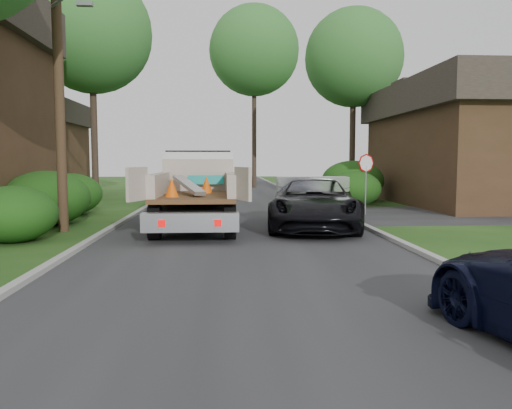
{
  "coord_description": "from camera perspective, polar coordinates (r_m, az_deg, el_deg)",
  "views": [
    {
      "loc": [
        -0.53,
        -10.75,
        2.19
      ],
      "look_at": [
        0.21,
        0.56,
        1.2
      ],
      "focal_mm": 35.0,
      "sensor_mm": 36.0,
      "label": 1
    }
  ],
  "objects": [
    {
      "name": "ground",
      "position": [
        10.98,
        -0.91,
        -6.51
      ],
      "size": [
        120.0,
        120.0,
        0.0
      ],
      "primitive_type": "plane",
      "color": "#1B4213",
      "rests_on": "ground"
    },
    {
      "name": "road",
      "position": [
        20.87,
        -2.28,
        -1.01
      ],
      "size": [
        8.0,
        90.0,
        0.02
      ],
      "primitive_type": "cube",
      "color": "#28282B",
      "rests_on": "ground"
    },
    {
      "name": "curb_left",
      "position": [
        21.16,
        -13.45,
        -0.92
      ],
      "size": [
        0.2,
        90.0,
        0.12
      ],
      "primitive_type": "cube",
      "color": "#9E9E99",
      "rests_on": "ground"
    },
    {
      "name": "curb_right",
      "position": [
        21.37,
        8.78,
        -0.78
      ],
      "size": [
        0.2,
        90.0,
        0.12
      ],
      "primitive_type": "cube",
      "color": "#9E9E99",
      "rests_on": "ground"
    },
    {
      "name": "stop_sign",
      "position": [
        20.57,
        12.45,
        3.73
      ],
      "size": [
        0.71,
        0.32,
        2.48
      ],
      "color": "slate",
      "rests_on": "ground"
    },
    {
      "name": "utility_pole",
      "position": [
        16.76,
        -21.63,
        14.91
      ],
      "size": [
        2.42,
        1.25,
        10.0
      ],
      "color": "#382619",
      "rests_on": "ground"
    },
    {
      "name": "house_left_far",
      "position": [
        35.23,
        -25.5,
        5.92
      ],
      "size": [
        7.56,
        7.56,
        6.0
      ],
      "color": "#3D2919",
      "rests_on": "ground"
    },
    {
      "name": "house_right",
      "position": [
        28.22,
        25.07,
        6.5
      ],
      "size": [
        9.72,
        12.96,
        6.2
      ],
      "rotation": [
        0.0,
        0.0,
        1.57
      ],
      "color": "#3D2919",
      "rests_on": "ground"
    },
    {
      "name": "hedge_left_a",
      "position": [
        14.94,
        -26.04,
        -0.99
      ],
      "size": [
        2.34,
        2.34,
        1.53
      ],
      "primitive_type": "ellipsoid",
      "color": "#12400E",
      "rests_on": "ground"
    },
    {
      "name": "hedge_left_b",
      "position": [
        18.29,
        -22.79,
        0.67
      ],
      "size": [
        2.86,
        2.86,
        1.87
      ],
      "primitive_type": "ellipsoid",
      "color": "#12400E",
      "rests_on": "ground"
    },
    {
      "name": "hedge_left_c",
      "position": [
        21.72,
        -20.53,
        1.14
      ],
      "size": [
        2.6,
        2.6,
        1.7
      ],
      "primitive_type": "ellipsoid",
      "color": "#12400E",
      "rests_on": "ground"
    },
    {
      "name": "hedge_right_a",
      "position": [
        24.61,
        11.16,
        1.79
      ],
      "size": [
        2.6,
        2.6,
        1.7
      ],
      "primitive_type": "ellipsoid",
      "color": "#12400E",
      "rests_on": "ground"
    },
    {
      "name": "hedge_right_b",
      "position": [
        27.68,
        10.97,
        2.66
      ],
      "size": [
        3.38,
        3.38,
        2.21
      ],
      "primitive_type": "ellipsoid",
      "color": "#12400E",
      "rests_on": "ground"
    },
    {
      "name": "tree_left_far",
      "position": [
        29.4,
        -18.29,
        18.11
      ],
      "size": [
        6.4,
        6.4,
        12.2
      ],
      "color": "#2D2119",
      "rests_on": "ground"
    },
    {
      "name": "tree_right_far",
      "position": [
        32.4,
        11.11,
        16.1
      ],
      "size": [
        6.0,
        6.0,
        11.5
      ],
      "color": "#2D2119",
      "rests_on": "ground"
    },
    {
      "name": "tree_center_far",
      "position": [
        41.76,
        -0.21,
        17.15
      ],
      "size": [
        7.2,
        7.2,
        14.6
      ],
      "color": "#2D2119",
      "rests_on": "ground"
    },
    {
      "name": "flatbed_truck",
      "position": [
        17.16,
        -6.67,
        2.29
      ],
      "size": [
        3.17,
        6.75,
        2.55
      ],
      "rotation": [
        0.0,
        0.0,
        0.0
      ],
      "color": "black",
      "rests_on": "ground"
    },
    {
      "name": "black_pickup",
      "position": [
        16.2,
        6.68,
        0.11
      ],
      "size": [
        3.63,
        6.26,
        1.64
      ],
      "primitive_type": "imported",
      "rotation": [
        0.0,
        0.0,
        -0.16
      ],
      "color": "black",
      "rests_on": "ground"
    }
  ]
}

